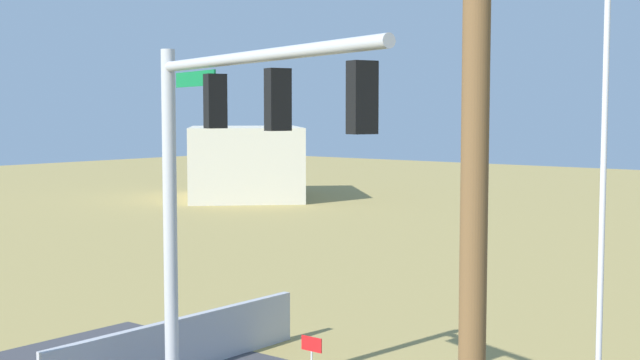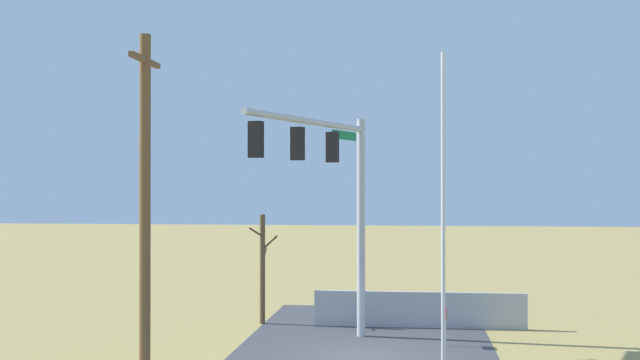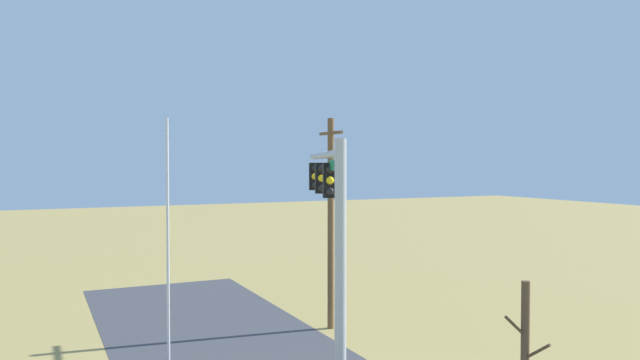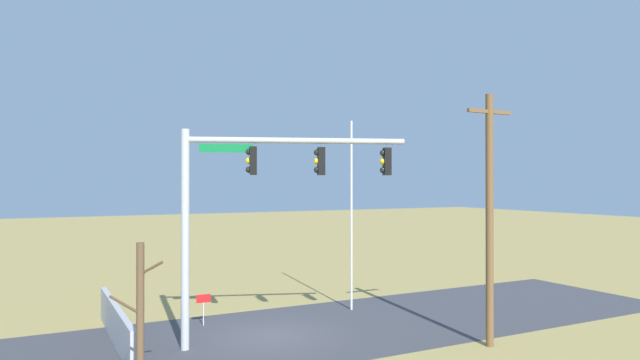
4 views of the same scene
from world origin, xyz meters
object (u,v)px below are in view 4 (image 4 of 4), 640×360
at_px(utility_pole, 490,215).
at_px(open_sign, 203,302).
at_px(bare_tree, 140,319).
at_px(signal_mast, 251,192).
at_px(flagpole, 351,215).

xyz_separation_m(utility_pole, open_sign, (7.90, -7.15, -3.55)).
bearing_deg(bare_tree, utility_pole, 176.97).
xyz_separation_m(signal_mast, bare_tree, (4.14, 3.04, -3.18)).
height_order(utility_pole, open_sign, utility_pole).
distance_m(flagpole, utility_pole, 6.99).
relative_size(bare_tree, open_sign, 3.31).
distance_m(flagpole, open_sign, 7.27).
bearing_deg(flagpole, bare_tree, 32.03).
xyz_separation_m(utility_pole, bare_tree, (11.37, -0.60, -2.38)).
height_order(bare_tree, open_sign, bare_tree).
bearing_deg(flagpole, open_sign, -2.69).
height_order(utility_pole, bare_tree, utility_pole).
bearing_deg(utility_pole, signal_mast, -26.69).
bearing_deg(signal_mast, open_sign, -79.33).
relative_size(signal_mast, bare_tree, 1.82).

